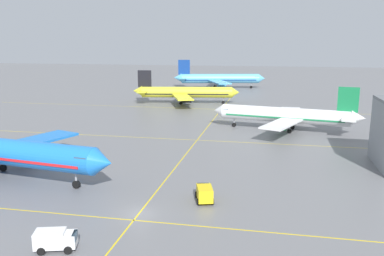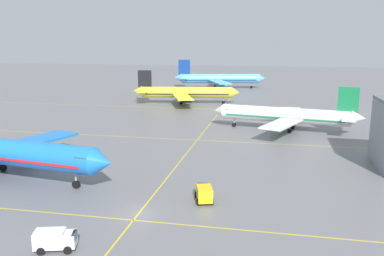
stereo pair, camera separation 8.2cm
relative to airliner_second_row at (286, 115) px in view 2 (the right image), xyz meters
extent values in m
plane|color=slate|center=(-18.66, -51.60, -3.72)|extent=(600.00, 600.00, 0.00)
cone|color=blue|center=(-25.80, -45.67, 0.62)|extent=(3.26, 4.27, 3.94)
cube|color=blue|center=(-43.74, -34.14, -0.02)|extent=(10.55, 16.78, 0.42)
cylinder|color=blue|center=(-42.96, -37.77, -1.39)|extent=(3.86, 2.69, 2.22)
cube|color=#385166|center=(-28.21, -45.34, 1.20)|extent=(2.39, 3.92, 0.74)
cylinder|color=#99999E|center=(-30.31, -45.05, -1.97)|extent=(0.30, 0.30, 1.74)
cylinder|color=black|center=(-30.31, -45.05, -3.14)|extent=(1.22, 0.63, 1.16)
cylinder|color=#99999E|center=(-45.64, -40.17, -1.97)|extent=(0.30, 0.30, 1.74)
cylinder|color=black|center=(-45.64, -40.17, -3.14)|extent=(1.22, 0.63, 1.16)
cylinder|color=white|center=(-0.49, 0.09, 0.07)|extent=(29.68, 8.70, 3.51)
cone|color=white|center=(-16.20, 2.92, 0.07)|extent=(2.97, 3.81, 3.44)
cone|color=white|center=(15.50, -2.80, 0.43)|extent=(3.50, 3.80, 3.33)
cube|color=#197F47|center=(13.13, -2.37, 4.40)|extent=(4.42, 1.11, 5.54)
cube|color=white|center=(14.08, 0.27, 0.43)|extent=(3.76, 5.25, 0.22)
cube|color=white|center=(13.10, -5.18, 0.43)|extent=(3.76, 5.25, 0.22)
cube|color=white|center=(1.82, 7.64, -0.49)|extent=(5.22, 13.98, 0.37)
cube|color=white|center=(-0.97, -7.79, -0.49)|extent=(9.68, 14.63, 0.37)
cylinder|color=#2D9956|center=(0.18, 4.84, -1.69)|extent=(3.43, 2.46, 1.94)
cylinder|color=#2D9956|center=(-1.52, -4.60, -1.69)|extent=(3.43, 2.46, 1.94)
cube|color=#385166|center=(-14.11, 2.55, 0.57)|extent=(2.21, 3.47, 0.65)
cube|color=#197F47|center=(-0.49, 0.09, -0.37)|extent=(27.36, 8.31, 0.33)
cylinder|color=#99999E|center=(-12.29, 2.22, -2.20)|extent=(0.26, 0.26, 1.52)
cylinder|color=black|center=(-12.29, 2.22, -3.21)|extent=(1.07, 0.59, 1.02)
cylinder|color=#99999E|center=(1.76, 2.12, -2.20)|extent=(0.26, 0.26, 1.52)
cylinder|color=black|center=(1.76, 2.12, -3.21)|extent=(1.07, 0.59, 1.02)
cylinder|color=#99999E|center=(0.90, -2.60, -2.20)|extent=(0.26, 0.26, 1.52)
cylinder|color=black|center=(0.90, -2.60, -3.21)|extent=(1.07, 0.59, 1.02)
cylinder|color=yellow|center=(-31.63, 36.94, 0.15)|extent=(30.36, 8.37, 3.58)
cone|color=yellow|center=(-15.52, 39.55, 0.15)|extent=(2.98, 3.86, 3.51)
cone|color=yellow|center=(-48.01, 34.28, 0.53)|extent=(3.52, 3.84, 3.40)
cube|color=black|center=(-45.59, 34.67, 4.58)|extent=(4.52, 1.06, 5.66)
cube|color=yellow|center=(-45.61, 31.80, 0.53)|extent=(3.76, 5.32, 0.23)
cube|color=yellow|center=(-46.51, 37.39, 0.53)|extent=(3.76, 5.32, 0.23)
cube|color=yellow|center=(-31.28, 28.87, -0.42)|extent=(9.69, 14.96, 0.38)
cube|color=yellow|center=(-33.84, 44.70, -0.42)|extent=(5.59, 14.37, 0.38)
cylinder|color=black|center=(-30.66, 32.13, -1.64)|extent=(3.48, 2.47, 1.98)
cylinder|color=black|center=(-32.23, 41.81, -1.64)|extent=(3.48, 2.47, 1.98)
cube|color=#385166|center=(-17.67, 39.20, 0.67)|extent=(2.20, 3.53, 0.66)
cube|color=black|center=(-31.63, 36.94, -0.30)|extent=(27.99, 8.02, 0.34)
cylinder|color=#99999E|center=(-19.53, 38.90, -2.16)|extent=(0.26, 0.26, 1.56)
cylinder|color=black|center=(-19.53, 38.90, -3.20)|extent=(1.09, 0.59, 1.04)
cylinder|color=#99999E|center=(-33.10, 34.22, -2.16)|extent=(0.26, 0.26, 1.56)
cylinder|color=black|center=(-33.10, 34.22, -3.20)|extent=(1.09, 0.59, 1.04)
cylinder|color=#99999E|center=(-33.88, 39.06, -2.16)|extent=(0.26, 0.26, 1.56)
cylinder|color=black|center=(-33.88, 39.06, -3.20)|extent=(1.09, 0.59, 1.04)
cylinder|color=#5BB7E5|center=(-26.48, 83.50, 0.66)|extent=(34.19, 11.48, 4.05)
cone|color=#5BB7E5|center=(-8.48, 87.57, 0.66)|extent=(3.58, 4.49, 3.97)
cone|color=#5BB7E5|center=(-44.79, 79.35, 1.08)|extent=(4.18, 4.51, 3.85)
cube|color=navy|center=(-42.09, 79.97, 5.67)|extent=(5.08, 1.50, 6.40)
cube|color=#5BB7E5|center=(-41.90, 76.73, 1.08)|extent=(4.55, 6.16, 0.26)
cube|color=#5BB7E5|center=(-43.31, 82.97, 1.08)|extent=(4.55, 6.16, 0.26)
cube|color=#5BB7E5|center=(-25.52, 74.42, 0.02)|extent=(11.73, 16.85, 0.43)
cube|color=#5BB7E5|center=(-29.52, 92.10, 0.02)|extent=(5.75, 16.07, 0.43)
cylinder|color=#5BB7E5|center=(-25.05, 78.13, -1.37)|extent=(4.03, 2.98, 2.24)
cylinder|color=#5BB7E5|center=(-27.49, 88.95, -1.37)|extent=(4.03, 2.98, 2.24)
cube|color=#385166|center=(-10.87, 87.03, 1.24)|extent=(2.70, 4.06, 0.75)
cube|color=navy|center=(-26.48, 83.50, 0.15)|extent=(31.53, 10.92, 0.38)
cylinder|color=#99999E|center=(-12.95, 86.55, -1.96)|extent=(0.30, 0.30, 1.76)
cylinder|color=black|center=(-12.95, 86.55, -3.13)|extent=(1.25, 0.73, 1.17)
cylinder|color=#99999E|center=(-27.95, 80.32, -1.96)|extent=(0.30, 0.30, 1.76)
cylinder|color=black|center=(-27.95, 80.32, -3.13)|extent=(1.25, 0.73, 1.17)
cylinder|color=#99999E|center=(-29.17, 85.73, -1.96)|extent=(0.30, 0.30, 1.76)
cylinder|color=black|center=(-29.17, 85.73, -3.13)|extent=(1.25, 0.73, 1.17)
cube|color=yellow|center=(-18.66, -53.60, -3.71)|extent=(152.39, 0.20, 0.01)
cube|color=yellow|center=(-18.66, -13.14, -3.71)|extent=(152.39, 0.20, 0.01)
cube|color=yellow|center=(-18.66, 27.32, -3.71)|extent=(152.39, 0.20, 0.01)
cube|color=yellow|center=(-18.66, -13.14, -3.71)|extent=(0.20, 133.51, 0.01)
cube|color=yellow|center=(-11.30, -46.60, -2.47)|extent=(2.64, 3.40, 1.70)
cube|color=yellow|center=(-11.83, -44.73, -2.62)|extent=(2.09, 1.74, 1.40)
cube|color=#385166|center=(-11.97, -44.24, -2.27)|extent=(1.64, 0.78, 0.70)
cylinder|color=black|center=(-10.91, -44.51, -3.32)|extent=(0.49, 0.85, 0.80)
cylinder|color=black|center=(-12.74, -45.03, -3.32)|extent=(0.49, 0.85, 0.80)
cylinder|color=black|center=(-10.20, -47.02, -3.32)|extent=(0.49, 0.85, 0.80)
cylinder|color=black|center=(-12.03, -47.53, -3.32)|extent=(0.49, 0.85, 0.80)
cube|color=white|center=(-24.54, -61.94, -2.47)|extent=(3.41, 2.67, 1.70)
cube|color=white|center=(-22.67, -61.39, -2.62)|extent=(1.75, 2.09, 1.40)
cube|color=#385166|center=(-22.19, -61.25, -2.27)|extent=(0.79, 1.64, 0.70)
cylinder|color=black|center=(-22.45, -62.32, -3.32)|extent=(0.85, 0.49, 0.80)
cylinder|color=black|center=(-22.99, -60.50, -3.32)|extent=(0.85, 0.49, 0.80)
cylinder|color=black|center=(-24.95, -63.05, -3.32)|extent=(0.85, 0.49, 0.80)
cylinder|color=black|center=(-25.48, -61.22, -3.32)|extent=(0.85, 0.49, 0.80)
camera|label=1|loc=(-3.03, -96.16, 17.09)|focal=38.12mm
camera|label=2|loc=(-2.95, -96.14, 17.09)|focal=38.12mm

